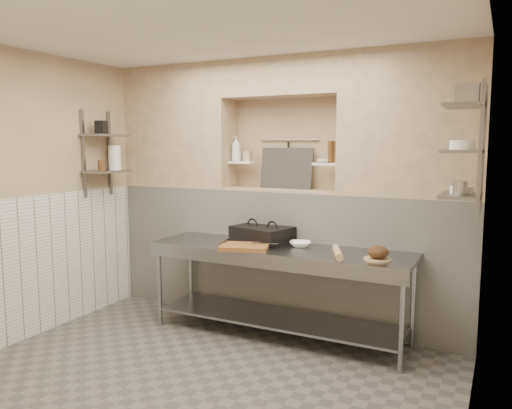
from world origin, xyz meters
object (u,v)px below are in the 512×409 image
Objects in this scene: mixing_bowl at (300,244)px; rolling_pin at (338,252)px; bread_loaf at (378,252)px; prep_table at (278,273)px; bowl_alcove at (323,161)px; bottle_soap at (236,149)px; cutting_board at (245,247)px; jug_left at (115,158)px; panini_press at (262,234)px.

rolling_pin is (0.45, -0.23, 0.01)m from mixing_bowl.
bread_loaf reaches higher than rolling_pin.
bread_loaf is (0.99, -0.08, 0.33)m from prep_table.
bowl_alcove is at bearing 140.27° from bread_loaf.
bottle_soap is (-0.78, 0.56, 1.21)m from prep_table.
mixing_bowl is 0.47× the size of rolling_pin.
prep_table is 9.28× the size of bottle_soap.
rolling_pin reaches higher than prep_table.
bread_loaf is at bearing -4.59° from prep_table.
bowl_alcove is (0.53, 0.72, 0.81)m from cutting_board.
bowl_alcove is at bearing 77.40° from mixing_bowl.
prep_table is at bearing -0.02° from jug_left.
cutting_board is 1.65× the size of jug_left.
bread_loaf is at bearing -15.23° from mixing_bowl.
bowl_alcove is 2.36m from jug_left.
prep_table is at bearing -23.12° from panini_press.
prep_table is 14.10× the size of bread_loaf.
prep_table is 0.49m from panini_press.
bottle_soap is (-0.51, 0.76, 0.93)m from cutting_board.
bowl_alcove reaches higher than cutting_board.
bottle_soap reaches higher than bowl_alcove.
prep_table is at bearing 171.77° from rolling_pin.
bread_loaf reaches higher than mixing_bowl.
bottle_soap is (-0.49, 0.34, 0.87)m from panini_press.
mixing_bowl is at bearing -102.60° from bowl_alcove.
jug_left reaches higher than mixing_bowl.
panini_press is 1.45× the size of cutting_board.
prep_table is 9.41× the size of jug_left.
rolling_pin reaches higher than mixing_bowl.
rolling_pin is at bearing -25.05° from bottle_soap.
bottle_soap is (-1.76, 0.64, 0.88)m from bread_loaf.
cutting_board is at bearing -142.20° from mixing_bowl.
bottle_soap is at bearing 156.01° from mixing_bowl.
cutting_board is 1.21m from bowl_alcove.
cutting_board is 1.97m from jug_left.
cutting_board is 3.73× the size of bowl_alcove.
prep_table is 21.25× the size of bowl_alcove.
rolling_pin is (0.91, -0.31, -0.04)m from panini_press.
cutting_board is at bearing -6.42° from jug_left.
rolling_pin is 0.36m from bread_loaf.
bowl_alcove reaches higher than panini_press.
panini_press is 5.42× the size of bowl_alcove.
panini_press is 1.94m from jug_left.
panini_press is 0.98m from bowl_alcove.
cutting_board is at bearing -143.23° from prep_table.
panini_press is at bearing 142.04° from prep_table.
jug_left is (-1.76, -0.22, 0.77)m from panini_press.
jug_left is (-1.27, -0.56, -0.10)m from bottle_soap.
panini_press is 2.40× the size of jug_left.
bottle_soap reaches higher than mixing_bowl.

